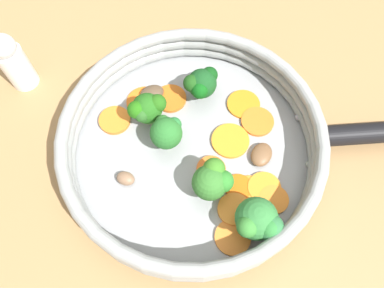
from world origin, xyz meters
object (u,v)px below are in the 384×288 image
carrot_slice_6 (230,141)px  mushroom_piece_1 (126,178)px  carrot_slice_8 (233,237)px  broccoli_floret_2 (201,84)px  carrot_slice_10 (264,188)px  carrot_slice_11 (257,122)px  broccoli_floret_3 (167,132)px  mushroom_piece_0 (152,93)px  carrot_slice_4 (250,189)px  salt_shaker (13,61)px  carrot_slice_1 (171,98)px  broccoli_floret_4 (259,221)px  carrot_slice_2 (211,170)px  carrot_slice_12 (274,200)px  skillet (192,151)px  carrot_slice_3 (243,104)px  mushroom_piece_2 (261,155)px  carrot_slice_5 (234,209)px  broccoli_floret_0 (212,180)px  carrot_slice_0 (239,187)px  carrot_slice_9 (144,102)px  carrot_slice_7 (115,120)px  broccoli_floret_1 (147,109)px

carrot_slice_6 → mushroom_piece_1: 0.14m
carrot_slice_8 → broccoli_floret_2: size_ratio=0.87×
carrot_slice_10 → carrot_slice_8: bearing=-128.8°
carrot_slice_6 → carrot_slice_11: bearing=33.2°
broccoli_floret_3 → mushroom_piece_0: 0.08m
carrot_slice_4 → salt_shaker: bearing=147.4°
carrot_slice_1 → broccoli_floret_4: 0.20m
carrot_slice_1 → mushroom_piece_1: (-0.06, -0.11, 0.00)m
carrot_slice_2 → carrot_slice_12: (0.07, -0.04, -0.00)m
carrot_slice_1 → carrot_slice_6: 0.10m
carrot_slice_2 → carrot_slice_11: carrot_slice_2 is taller
skillet → broccoli_floret_4: 0.13m
carrot_slice_3 → mushroom_piece_2: mushroom_piece_2 is taller
carrot_slice_2 → carrot_slice_12: carrot_slice_2 is taller
carrot_slice_5 → carrot_slice_2: bearing=113.4°
carrot_slice_4 → carrot_slice_11: size_ratio=0.82×
carrot_slice_5 → broccoli_floret_0: broccoli_floret_0 is taller
carrot_slice_6 → broccoli_floret_2: bearing=114.3°
salt_shaker → carrot_slice_0: bearing=-33.3°
carrot_slice_4 → carrot_slice_9: same height
broccoli_floret_4 → mushroom_piece_2: size_ratio=1.66×
carrot_slice_3 → broccoli_floret_2: broccoli_floret_2 is taller
carrot_slice_0 → carrot_slice_10: 0.03m
carrot_slice_4 → carrot_slice_10: bearing=1.3°
carrot_slice_10 → broccoli_floret_4: (-0.02, -0.05, 0.03)m
carrot_slice_12 → salt_shaker: 0.37m
mushroom_piece_2 → carrot_slice_12: bearing=-83.4°
carrot_slice_4 → carrot_slice_7: 0.19m
skillet → carrot_slice_12: bearing=-38.7°
carrot_slice_11 → mushroom_piece_2: (-0.00, -0.05, 0.00)m
carrot_slice_0 → mushroom_piece_1: mushroom_piece_1 is taller
carrot_slice_2 → mushroom_piece_2: bearing=12.7°
carrot_slice_12 → mushroom_piece_2: size_ratio=1.06×
carrot_slice_3 → broccoli_floret_4: 0.17m
skillet → broccoli_floret_1: 0.08m
skillet → carrot_slice_7: size_ratio=7.45×
carrot_slice_3 → carrot_slice_2: bearing=-119.8°
carrot_slice_6 → broccoli_floret_1: size_ratio=0.98×
carrot_slice_7 → carrot_slice_11: carrot_slice_7 is taller
carrot_slice_2 → carrot_slice_4: size_ratio=1.04×
salt_shaker → carrot_slice_8: bearing=-42.4°
carrot_slice_1 → carrot_slice_6: bearing=-43.2°
carrot_slice_2 → mushroom_piece_1: mushroom_piece_1 is taller
carrot_slice_1 → carrot_slice_10: bearing=-51.6°
carrot_slice_0 → carrot_slice_6: same height
carrot_slice_5 → carrot_slice_7: (-0.14, 0.13, -0.00)m
carrot_slice_9 → carrot_slice_5: bearing=-56.7°
carrot_slice_9 → broccoli_floret_4: bearing=-55.5°
carrot_slice_5 → broccoli_floret_2: 0.16m
carrot_slice_1 → broccoli_floret_4: bearing=-64.2°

